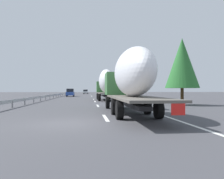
# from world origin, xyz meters

# --- Properties ---
(ground_plane) EXTENTS (260.00, 260.00, 0.00)m
(ground_plane) POSITION_xyz_m (40.00, 0.00, 0.00)
(ground_plane) COLOR #424247
(lane_stripe_0) EXTENTS (3.20, 0.20, 0.01)m
(lane_stripe_0) POSITION_xyz_m (2.00, -1.80, 0.00)
(lane_stripe_0) COLOR white
(lane_stripe_0) RESTS_ON ground_plane
(lane_stripe_1) EXTENTS (3.20, 0.20, 0.01)m
(lane_stripe_1) POSITION_xyz_m (12.13, -1.80, 0.00)
(lane_stripe_1) COLOR white
(lane_stripe_1) RESTS_ON ground_plane
(lane_stripe_2) EXTENTS (3.20, 0.20, 0.01)m
(lane_stripe_2) POSITION_xyz_m (20.49, -1.80, 0.00)
(lane_stripe_2) COLOR white
(lane_stripe_2) RESTS_ON ground_plane
(lane_stripe_3) EXTENTS (3.20, 0.20, 0.01)m
(lane_stripe_3) POSITION_xyz_m (28.23, -1.80, 0.00)
(lane_stripe_3) COLOR white
(lane_stripe_3) RESTS_ON ground_plane
(lane_stripe_4) EXTENTS (3.20, 0.20, 0.01)m
(lane_stripe_4) POSITION_xyz_m (44.66, -1.80, 0.00)
(lane_stripe_4) COLOR white
(lane_stripe_4) RESTS_ON ground_plane
(lane_stripe_5) EXTENTS (3.20, 0.20, 0.01)m
(lane_stripe_5) POSITION_xyz_m (50.54, -1.80, 0.00)
(lane_stripe_5) COLOR white
(lane_stripe_5) RESTS_ON ground_plane
(lane_stripe_6) EXTENTS (3.20, 0.20, 0.01)m
(lane_stripe_6) POSITION_xyz_m (55.58, -1.80, 0.00)
(lane_stripe_6) COLOR white
(lane_stripe_6) RESTS_ON ground_plane
(lane_stripe_7) EXTENTS (3.20, 0.20, 0.01)m
(lane_stripe_7) POSITION_xyz_m (77.77, -1.80, 0.00)
(lane_stripe_7) COLOR white
(lane_stripe_7) RESTS_ON ground_plane
(lane_stripe_8) EXTENTS (3.20, 0.20, 0.01)m
(lane_stripe_8) POSITION_xyz_m (88.73, -1.80, 0.00)
(lane_stripe_8) COLOR white
(lane_stripe_8) RESTS_ON ground_plane
(lane_stripe_9) EXTENTS (3.20, 0.20, 0.01)m
(lane_stripe_9) POSITION_xyz_m (80.49, -1.80, 0.00)
(lane_stripe_9) COLOR white
(lane_stripe_9) RESTS_ON ground_plane
(edge_line_right) EXTENTS (110.00, 0.20, 0.01)m
(edge_line_right) POSITION_xyz_m (45.00, -5.50, 0.00)
(edge_line_right) COLOR white
(edge_line_right) RESTS_ON ground_plane
(truck_lead) EXTENTS (12.87, 2.55, 4.76)m
(truck_lead) POSITION_xyz_m (24.52, -3.60, 2.64)
(truck_lead) COLOR #387038
(truck_lead) RESTS_ON ground_plane
(truck_trailing) EXTENTS (13.70, 2.55, 4.18)m
(truck_trailing) POSITION_xyz_m (3.98, -3.60, 2.39)
(truck_trailing) COLOR #387038
(truck_trailing) RESTS_ON ground_plane
(car_white_van) EXTENTS (4.77, 1.72, 1.82)m
(car_white_van) POSITION_xyz_m (93.11, -0.06, 0.92)
(car_white_van) COLOR white
(car_white_van) RESTS_ON ground_plane
(car_blue_sedan) EXTENTS (4.28, 1.89, 1.94)m
(car_blue_sedan) POSITION_xyz_m (45.73, 3.50, 0.97)
(car_blue_sedan) COLOR #28479E
(car_blue_sedan) RESTS_ON ground_plane
(car_silver_hatch) EXTENTS (4.78, 1.92, 1.77)m
(car_silver_hatch) POSITION_xyz_m (84.58, 0.18, 0.91)
(car_silver_hatch) COLOR #ADB2B7
(car_silver_hatch) RESTS_ON ground_plane
(road_sign) EXTENTS (0.10, 0.90, 3.29)m
(road_sign) POSITION_xyz_m (41.51, -6.70, 2.27)
(road_sign) COLOR gray
(road_sign) RESTS_ON ground_plane
(tree_0) EXTENTS (3.71, 3.71, 6.22)m
(tree_0) POSITION_xyz_m (29.44, -9.87, 3.96)
(tree_0) COLOR #472D19
(tree_0) RESTS_ON ground_plane
(tree_1) EXTENTS (3.47, 3.47, 6.19)m
(tree_1) POSITION_xyz_m (55.91, -12.04, 3.78)
(tree_1) COLOR #472D19
(tree_1) RESTS_ON ground_plane
(tree_2) EXTENTS (3.63, 3.63, 7.19)m
(tree_2) POSITION_xyz_m (12.31, -10.86, 4.49)
(tree_2) COLOR #472D19
(tree_2) RESTS_ON ground_plane
(guardrail_median) EXTENTS (94.00, 0.10, 0.76)m
(guardrail_median) POSITION_xyz_m (43.00, 6.00, 0.58)
(guardrail_median) COLOR #9EA0A5
(guardrail_median) RESTS_ON ground_plane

